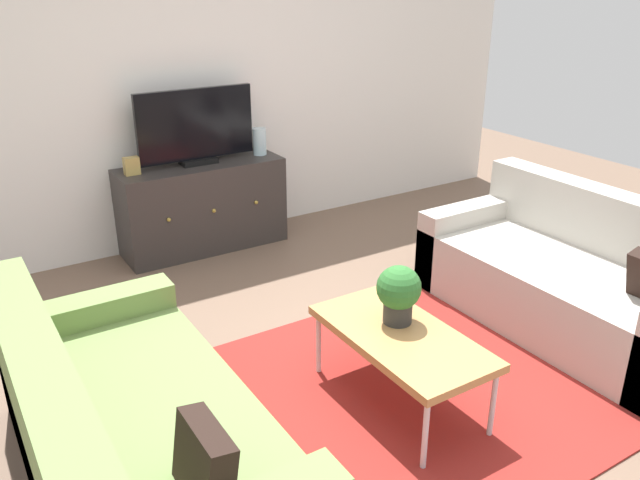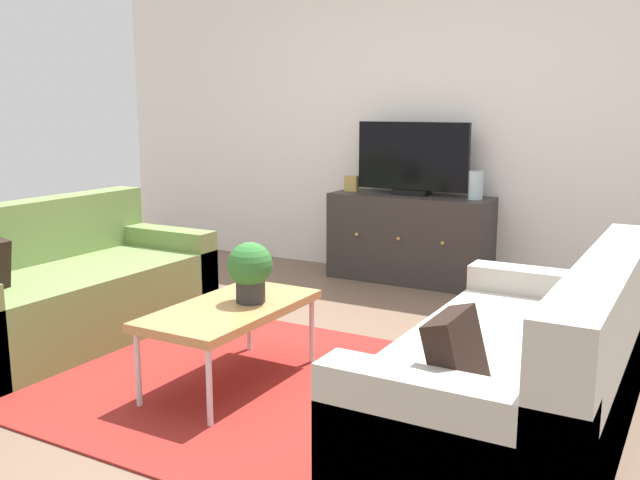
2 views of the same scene
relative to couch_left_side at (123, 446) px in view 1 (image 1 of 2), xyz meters
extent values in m
plane|color=brown|center=(1.44, 0.10, -0.28)|extent=(10.00, 10.00, 0.00)
cube|color=white|center=(1.44, 2.65, 1.07)|extent=(6.40, 0.12, 2.70)
cube|color=maroon|center=(1.44, -0.05, -0.27)|extent=(2.50, 1.90, 0.01)
cube|color=olive|center=(0.09, 0.00, -0.06)|extent=(0.88, 1.84, 0.43)
cube|color=olive|center=(-0.26, 0.00, 0.13)|extent=(0.20, 1.84, 0.82)
cube|color=olive|center=(0.09, 0.83, 0.00)|extent=(0.88, 0.18, 0.57)
cube|color=black|center=(0.14, -0.58, 0.28)|extent=(0.14, 0.30, 0.31)
cube|color=#B2ADA3|center=(2.79, 0.00, -0.06)|extent=(0.88, 1.84, 0.43)
cube|color=#B2ADA3|center=(3.13, 0.00, 0.13)|extent=(0.20, 1.84, 0.82)
cube|color=#B2ADA3|center=(2.79, 0.83, 0.00)|extent=(0.88, 0.18, 0.57)
cube|color=#B7844C|center=(1.39, -0.09, 0.12)|extent=(0.50, 0.98, 0.04)
cylinder|color=silver|center=(1.18, -0.54, -0.09)|extent=(0.03, 0.03, 0.38)
cylinder|color=silver|center=(1.60, -0.54, -0.09)|extent=(0.03, 0.03, 0.38)
cylinder|color=silver|center=(1.18, 0.36, -0.09)|extent=(0.03, 0.03, 0.38)
cylinder|color=silver|center=(1.60, 0.36, -0.09)|extent=(0.03, 0.03, 0.38)
cylinder|color=#2D2D2D|center=(1.45, 0.01, 0.20)|extent=(0.15, 0.15, 0.11)
sphere|color=#2D6B2D|center=(1.45, 0.01, 0.34)|extent=(0.23, 0.23, 0.23)
cube|color=#332D2B|center=(1.35, 2.37, 0.07)|extent=(1.30, 0.44, 0.70)
sphere|color=#B79338|center=(0.98, 2.14, 0.11)|extent=(0.03, 0.03, 0.03)
sphere|color=#B79338|center=(1.35, 2.14, 0.11)|extent=(0.03, 0.03, 0.03)
sphere|color=#B79338|center=(1.71, 2.14, 0.11)|extent=(0.03, 0.03, 0.03)
cube|color=black|center=(1.35, 2.39, 0.44)|extent=(0.28, 0.16, 0.04)
cube|color=black|center=(1.35, 2.39, 0.73)|extent=(0.93, 0.04, 0.54)
cylinder|color=silver|center=(1.88, 2.37, 0.53)|extent=(0.11, 0.11, 0.22)
cube|color=tan|center=(0.82, 2.37, 0.49)|extent=(0.11, 0.07, 0.13)
camera|label=1|loc=(-0.44, -2.24, 1.82)|focal=36.22mm
camera|label=2|loc=(3.46, -2.82, 1.13)|focal=39.28mm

